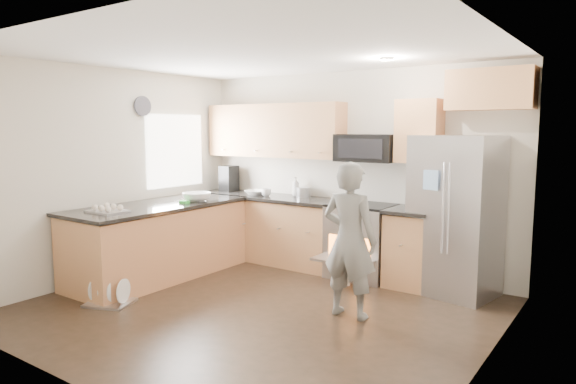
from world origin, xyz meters
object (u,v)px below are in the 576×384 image
Objects in this scene: refrigerator at (455,216)px; dish_rack at (110,297)px; stove_range at (362,224)px; person at (350,240)px.

refrigerator is 3.88m from dish_rack.
refrigerator is at bearing 40.47° from dish_rack.
stove_range is at bearing -169.63° from refrigerator.
refrigerator is 1.16× the size of person.
dish_rack is (-2.88, -2.46, -0.82)m from refrigerator.
person is at bearing -105.69° from refrigerator.
person reaches higher than dish_rack.
refrigerator reaches higher than person.
person is (0.52, -1.30, 0.10)m from stove_range.
dish_rack is at bearing 25.77° from person.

